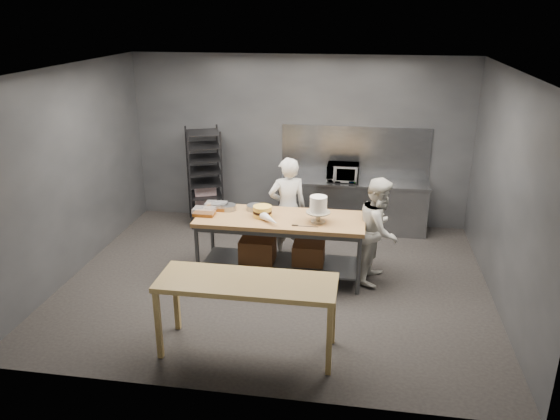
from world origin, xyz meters
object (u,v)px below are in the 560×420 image
object	(u,v)px
speed_rack	(205,178)
chef_behind	(288,208)
near_counter	(247,287)
microwave	(343,172)
frosted_cake_stand	(318,206)
layer_cake	(262,211)
chef_right	(379,230)
work_table	(280,239)

from	to	relation	value
speed_rack	chef_behind	xyz separation A→B (m)	(1.69, -1.23, -0.04)
near_counter	chef_behind	distance (m)	2.59
chef_behind	microwave	distance (m)	1.54
microwave	frosted_cake_stand	distance (m)	2.10
speed_rack	layer_cake	bearing A→B (deg)	-53.32
near_counter	chef_behind	size ratio (longest dim) A/B	1.23
microwave	near_counter	bearing A→B (deg)	-102.35
near_counter	layer_cake	bearing A→B (deg)	95.59
speed_rack	chef_right	xyz separation A→B (m)	(3.08, -1.79, -0.09)
work_table	near_counter	size ratio (longest dim) A/B	1.20
frosted_cake_stand	layer_cake	world-z (taller)	frosted_cake_stand
chef_behind	frosted_cake_stand	distance (m)	1.00
speed_rack	layer_cake	world-z (taller)	speed_rack
work_table	frosted_cake_stand	size ratio (longest dim) A/B	6.35
near_counter	speed_rack	world-z (taller)	speed_rack
speed_rack	near_counter	bearing A→B (deg)	-67.09
speed_rack	chef_behind	distance (m)	2.09
work_table	microwave	world-z (taller)	microwave
near_counter	layer_cake	xyz separation A→B (m)	(-0.19, 1.90, 0.19)
chef_right	microwave	size ratio (longest dim) A/B	2.84
layer_cake	chef_right	bearing A→B (deg)	4.24
work_table	microwave	distance (m)	2.18
work_table	speed_rack	size ratio (longest dim) A/B	1.37
speed_rack	chef_right	bearing A→B (deg)	-30.19
speed_rack	microwave	xyz separation A→B (m)	(2.47, 0.08, 0.19)
microwave	layer_cake	world-z (taller)	microwave
layer_cake	near_counter	bearing A→B (deg)	-84.41
frosted_cake_stand	chef_behind	bearing A→B (deg)	125.19
frosted_cake_stand	microwave	bearing A→B (deg)	83.57
near_counter	speed_rack	bearing A→B (deg)	112.91
work_table	speed_rack	distance (m)	2.54
near_counter	speed_rack	distance (m)	4.14
chef_behind	layer_cake	world-z (taller)	chef_behind
work_table	layer_cake	size ratio (longest dim) A/B	8.94
microwave	chef_right	bearing A→B (deg)	-71.79
near_counter	frosted_cake_stand	distance (m)	1.95
near_counter	layer_cake	world-z (taller)	layer_cake
work_table	near_counter	distance (m)	1.94
microwave	frosted_cake_stand	size ratio (longest dim) A/B	1.43
work_table	chef_behind	xyz separation A→B (m)	(0.01, 0.66, 0.24)
near_counter	chef_right	bearing A→B (deg)	54.01
near_counter	chef_right	size ratio (longest dim) A/B	1.30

